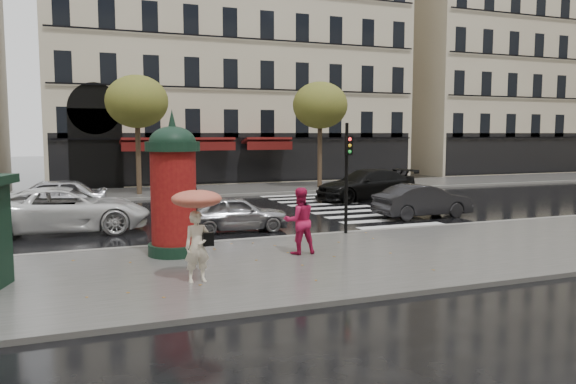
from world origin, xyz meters
name	(u,v)px	position (x,y,z in m)	size (l,w,h in m)	color
ground	(293,261)	(0.00, 0.00, 0.00)	(160.00, 160.00, 0.00)	black
near_sidewalk	(300,263)	(0.00, -0.50, 0.06)	(90.00, 7.00, 0.12)	#474744
far_sidewalk	(173,192)	(0.00, 19.00, 0.06)	(90.00, 6.00, 0.12)	#474744
near_kerb	(258,240)	(0.00, 3.00, 0.07)	(90.00, 0.25, 0.14)	slate
far_kerb	(182,197)	(0.00, 16.00, 0.07)	(90.00, 0.25, 0.14)	slate
zebra_crossing	(336,208)	(6.00, 9.60, 0.01)	(3.60, 11.75, 0.01)	silver
bldg_far_corner	(222,33)	(6.00, 30.00, 11.31)	(26.00, 14.00, 22.90)	#B7A88C
bldg_far_right	(504,52)	(34.00, 30.00, 11.31)	(24.00, 14.00, 22.90)	#B7A88C
tree_far_left	(137,102)	(-2.00, 18.00, 5.17)	(3.40, 3.40, 6.64)	#38281C
tree_far_right	(320,106)	(9.00, 18.00, 5.17)	(3.40, 3.40, 6.64)	#38281C
woman_umbrella	(197,220)	(-2.95, -1.58, 1.54)	(1.12, 1.12, 2.16)	#F8E9CC
woman_red	(299,221)	(0.34, 0.36, 1.05)	(0.90, 0.70, 1.85)	#BD1748
man_burgundy	(168,221)	(-3.07, 1.70, 1.04)	(0.90, 0.58, 1.84)	#4C0F17
morris_column	(173,186)	(-2.93, 1.53, 2.03)	(1.48, 1.48, 3.99)	black
traffic_light	(347,167)	(3.03, 2.73, 2.36)	(0.25, 0.35, 3.69)	black
car_silver	(235,213)	(-0.13, 5.19, 0.64)	(1.51, 3.76, 1.28)	#9A9B9F
car_darkgrey	(423,201)	(8.00, 5.53, 0.68)	(1.45, 4.14, 1.37)	black
car_white	(66,210)	(-5.75, 7.13, 0.80)	(2.65, 5.75, 1.60)	silver
car_black	(366,185)	(8.81, 11.79, 0.80)	(2.24, 5.52, 1.60)	black
car_far_silver	(48,198)	(-6.43, 11.30, 0.81)	(1.91, 4.74, 1.62)	#A7A7AC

